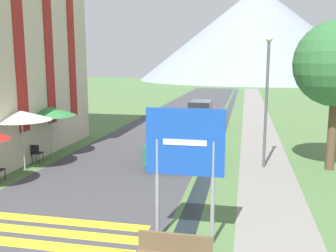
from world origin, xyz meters
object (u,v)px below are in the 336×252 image
Objects in this scene: cafe_umbrella_middle_white at (22,116)px; cafe_umbrella_rear_green at (50,111)px; parked_car_far at (201,114)px; cafe_chair_far_right at (36,152)px; streetlamp at (267,91)px; cafe_chair_middle at (3,161)px; road_sign at (185,154)px; parked_car_near at (175,142)px.

cafe_umbrella_rear_green is (-0.01, 2.31, -0.11)m from cafe_umbrella_middle_white.
parked_car_far is 12.56m from cafe_chair_far_right.
cafe_chair_middle is at bearing -163.88° from streetlamp.
streetlamp is at bearing 7.00° from cafe_chair_far_right.
parked_car_far is 10.63m from streetlamp.
cafe_chair_middle is (-8.16, 4.34, -1.74)m from road_sign.
parked_car_near is 6.08m from cafe_umbrella_rear_green.
cafe_chair_far_right is at bearing 70.92° from cafe_chair_middle.
streetlamp reaches higher than road_sign.
parked_car_near is 6.18m from cafe_chair_far_right.
cafe_chair_far_right is (-5.99, -1.47, -0.40)m from parked_car_near.
cafe_chair_far_right is 1.69m from cafe_chair_middle.
parked_car_far is at bearing 60.27° from cafe_chair_far_right.
cafe_chair_far_right is 0.35× the size of cafe_umbrella_rear_green.
streetlamp reaches higher than cafe_chair_far_right.
road_sign is at bearing -33.07° from cafe_umbrella_middle_white.
cafe_umbrella_rear_green is at bearing 90.19° from cafe_umbrella_middle_white.
streetlamp reaches higher than parked_car_far.
streetlamp is (9.85, 2.41, 0.97)m from cafe_umbrella_middle_white.
road_sign is 3.98× the size of cafe_chair_far_right.
road_sign is 9.85m from cafe_chair_far_right.
cafe_chair_middle is (-6.50, -3.08, -0.40)m from parked_car_near.
cafe_umbrella_middle_white is at bearing -89.81° from cafe_umbrella_rear_green.
cafe_chair_middle is 1.96m from cafe_umbrella_middle_white.
parked_car_far is (0.03, 9.54, -0.00)m from parked_car_near.
streetlamp is (9.86, 0.10, 1.08)m from cafe_umbrella_rear_green.
parked_car_far is 0.76× the size of streetlamp.
parked_car_far is 4.95× the size of cafe_chair_far_right.
parked_car_far is at bearing 111.99° from streetlamp.
road_sign is at bearing -38.93° from cafe_chair_far_right.
cafe_umbrella_middle_white is (-5.94, -2.48, 1.38)m from parked_car_near.
cafe_chair_middle is 0.34× the size of cafe_umbrella_middle_white.
parked_car_far reaches higher than cafe_chair_far_right.
cafe_chair_far_right is at bearing -92.12° from cafe_umbrella_rear_green.
parked_car_far is at bearing 61.17° from cafe_chair_middle.
road_sign is at bearing -43.65° from cafe_umbrella_rear_green.
streetlamp reaches higher than cafe_umbrella_rear_green.
cafe_umbrella_middle_white is 1.04× the size of cafe_umbrella_rear_green.
cafe_umbrella_middle_white is (-7.60, 4.95, 0.04)m from road_sign.
road_sign is 7.72m from parked_car_near.
parked_car_far is 11.47m from cafe_umbrella_rear_green.
streetlamp is at bearing -1.03° from parked_car_near.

